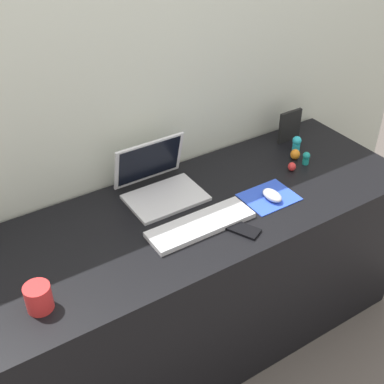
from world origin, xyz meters
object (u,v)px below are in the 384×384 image
(picture_frame, at_px, (290,126))
(toy_figurine_teal, at_px, (306,158))
(coffee_mug, at_px, (39,298))
(cell_phone, at_px, (242,229))
(toy_figurine_red, at_px, (292,167))
(toy_figurine_orange, at_px, (295,154))
(laptop, at_px, (158,181))
(mouse, at_px, (272,195))
(toy_figurine_cyan, at_px, (297,143))
(keyboard, at_px, (201,225))

(picture_frame, height_order, toy_figurine_teal, picture_frame)
(coffee_mug, bearing_deg, cell_phone, -2.77)
(cell_phone, distance_m, toy_figurine_red, 0.47)
(picture_frame, distance_m, toy_figurine_orange, 0.18)
(toy_figurine_red, bearing_deg, toy_figurine_orange, 40.20)
(laptop, xyz_separation_m, mouse, (0.35, -0.29, -0.03))
(toy_figurine_cyan, relative_size, toy_figurine_red, 1.87)
(picture_frame, relative_size, toy_figurine_teal, 2.59)
(coffee_mug, bearing_deg, keyboard, 5.71)
(coffee_mug, relative_size, toy_figurine_orange, 1.90)
(toy_figurine_cyan, height_order, toy_figurine_orange, toy_figurine_cyan)
(toy_figurine_red, bearing_deg, coffee_mug, -171.63)
(cell_phone, distance_m, coffee_mug, 0.75)
(keyboard, relative_size, toy_figurine_orange, 8.76)
(cell_phone, distance_m, toy_figurine_cyan, 0.64)
(mouse, xyz_separation_m, toy_figurine_teal, (0.30, 0.13, 0.01))
(laptop, xyz_separation_m, toy_figurine_cyan, (0.69, -0.05, -0.02))
(cell_phone, height_order, toy_figurine_orange, toy_figurine_orange)
(keyboard, xyz_separation_m, cell_phone, (0.12, -0.10, -0.01))
(laptop, relative_size, keyboard, 0.73)
(toy_figurine_teal, distance_m, toy_figurine_orange, 0.06)
(cell_phone, height_order, toy_figurine_cyan, toy_figurine_cyan)
(toy_figurine_orange, bearing_deg, keyboard, -164.32)
(coffee_mug, height_order, toy_figurine_orange, coffee_mug)
(mouse, bearing_deg, toy_figurine_cyan, 34.84)
(cell_phone, relative_size, picture_frame, 0.85)
(laptop, bearing_deg, toy_figurine_teal, -13.85)
(toy_figurine_orange, bearing_deg, toy_figurine_red, -139.80)
(mouse, height_order, coffee_mug, coffee_mug)
(coffee_mug, distance_m, toy_figurine_cyan, 1.33)
(picture_frame, distance_m, coffee_mug, 1.38)
(laptop, height_order, toy_figurine_red, laptop)
(toy_figurine_cyan, bearing_deg, keyboard, -161.35)
(keyboard, bearing_deg, cell_phone, -40.23)
(mouse, relative_size, coffee_mug, 1.08)
(coffee_mug, bearing_deg, toy_figurine_red, 8.37)
(picture_frame, height_order, coffee_mug, picture_frame)
(laptop, relative_size, coffee_mug, 3.37)
(keyboard, xyz_separation_m, mouse, (0.33, -0.01, 0.01))
(laptop, distance_m, mouse, 0.45)
(cell_phone, bearing_deg, toy_figurine_teal, -2.77)
(toy_figurine_teal, relative_size, toy_figurine_orange, 1.24)
(laptop, xyz_separation_m, keyboard, (0.02, -0.28, -0.04))
(picture_frame, distance_m, toy_figurine_teal, 0.22)
(picture_frame, height_order, toy_figurine_cyan, picture_frame)
(coffee_mug, height_order, toy_figurine_teal, coffee_mug)
(mouse, distance_m, toy_figurine_red, 0.24)
(keyboard, distance_m, coffee_mug, 0.63)
(keyboard, height_order, toy_figurine_orange, toy_figurine_orange)
(laptop, relative_size, toy_figurine_cyan, 4.21)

